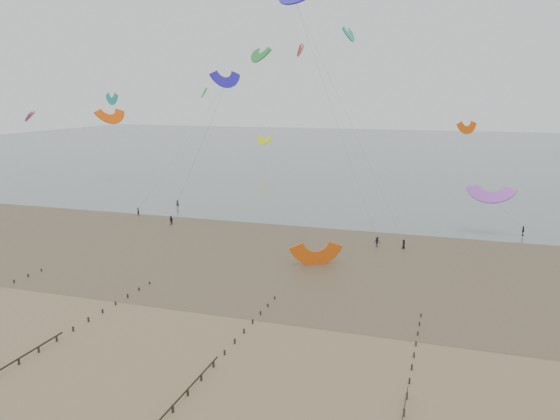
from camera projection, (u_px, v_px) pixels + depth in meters
The scene contains 6 objects.
ground at pixel (205, 334), 59.02m from camera, with size 500.00×500.00×0.00m, color brown.
sea_and_shore at pixel (271, 247), 92.25m from camera, with size 500.00×665.00×0.03m.
kitesurfer_lead at pixel (138, 212), 115.96m from camera, with size 0.63×0.42×1.73m, color black.
kitesurfers at pixel (446, 236), 96.02m from camera, with size 101.25×19.44×1.87m.
grounded_kite at pixel (316, 265), 82.93m from camera, with size 6.81×3.56×5.19m, color #E3550E, non-canonical shape.
kites_airborne at pixel (335, 110), 141.32m from camera, with size 230.93×121.02×39.22m.
Camera 1 is at (24.60, -49.74, 25.51)m, focal length 35.00 mm.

